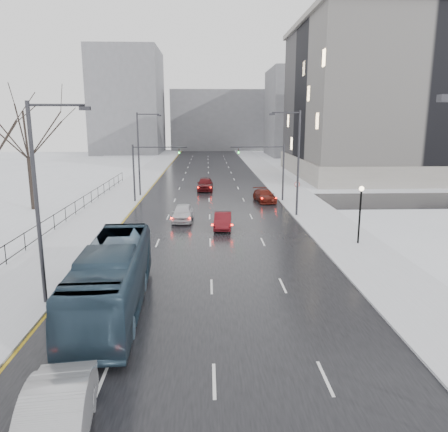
{
  "coord_description": "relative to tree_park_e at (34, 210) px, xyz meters",
  "views": [
    {
      "loc": [
        -0.18,
        -0.92,
        9.12
      ],
      "look_at": [
        0.97,
        29.13,
        2.5
      ],
      "focal_mm": 35.0,
      "sensor_mm": 36.0,
      "label": 1
    }
  ],
  "objects": [
    {
      "name": "sedan_center_far",
      "position": [
        17.7,
        12.19,
        0.9
      ],
      "size": [
        2.18,
        5.09,
        1.72
      ],
      "primitive_type": "imported",
      "rotation": [
        0.0,
        0.0,
        -0.03
      ],
      "color": "#520E11",
      "rests_on": "road"
    },
    {
      "name": "bldg_far_right",
      "position": [
        46.2,
        71.0,
        11.0
      ],
      "size": [
        24.0,
        20.0,
        22.0
      ],
      "primitive_type": "cube",
      "color": "slate",
      "rests_on": "ground"
    },
    {
      "name": "lamppost_r_mid",
      "position": [
        29.2,
        -14.0,
        2.94
      ],
      "size": [
        0.36,
        0.36,
        4.28
      ],
      "color": "black",
      "rests_on": "sidewalk_right"
    },
    {
      "name": "sidewalk_left",
      "position": [
        7.7,
        16.0,
        0.08
      ],
      "size": [
        5.0,
        150.0,
        0.16
      ],
      "primitive_type": "cube",
      "color": "silver",
      "rests_on": "ground"
    },
    {
      "name": "sidewalk_right",
      "position": [
        28.7,
        16.0,
        0.08
      ],
      "size": [
        5.0,
        150.0,
        0.16
      ],
      "primitive_type": "cube",
      "color": "silver",
      "rests_on": "ground"
    },
    {
      "name": "bldg_far_center",
      "position": [
        22.2,
        96.0,
        9.0
      ],
      "size": [
        30.0,
        18.0,
        18.0
      ],
      "primitive_type": "cube",
      "color": "slate",
      "rests_on": "ground"
    },
    {
      "name": "sedan_center_near",
      "position": [
        15.72,
        -5.66,
        0.81
      ],
      "size": [
        1.98,
        4.61,
        1.55
      ],
      "primitive_type": "imported",
      "rotation": [
        0.0,
        0.0,
        -0.03
      ],
      "color": "silver",
      "rests_on": "road"
    },
    {
      "name": "civic_building",
      "position": [
        53.2,
        28.0,
        11.21
      ],
      "size": [
        41.0,
        31.0,
        24.8
      ],
      "color": "gray",
      "rests_on": "ground"
    },
    {
      "name": "streetlight_l_far",
      "position": [
        10.03,
        8.0,
        5.62
      ],
      "size": [
        2.95,
        0.25,
        10.0
      ],
      "color": "#2D2D33",
      "rests_on": "ground"
    },
    {
      "name": "sedan_right_far",
      "position": [
        24.49,
        3.76,
        0.73
      ],
      "size": [
        2.53,
        4.98,
        1.38
      ],
      "primitive_type": "imported",
      "rotation": [
        0.0,
        0.0,
        0.13
      ],
      "color": "#5D170F",
      "rests_on": "road"
    },
    {
      "name": "mast_signal_right",
      "position": [
        25.53,
        4.0,
        4.11
      ],
      "size": [
        6.1,
        0.33,
        6.5
      ],
      "color": "#2D2D33",
      "rests_on": "ground"
    },
    {
      "name": "tree_park_e",
      "position": [
        0.0,
        0.0,
        0.0
      ],
      "size": [
        9.45,
        9.45,
        13.5
      ],
      "primitive_type": null,
      "color": "black",
      "rests_on": "ground"
    },
    {
      "name": "park_strip",
      "position": [
        -1.8,
        16.0,
        0.06
      ],
      "size": [
        14.0,
        150.0,
        0.12
      ],
      "primitive_type": "cube",
      "color": "white",
      "rests_on": "ground"
    },
    {
      "name": "sedan_left_near",
      "position": [
        13.7,
        -34.13,
        0.89
      ],
      "size": [
        2.46,
        5.37,
        1.71
      ],
      "primitive_type": "imported",
      "rotation": [
        0.0,
        0.0,
        0.13
      ],
      "color": "#97979B",
      "rests_on": "road"
    },
    {
      "name": "sedan_right_near",
      "position": [
        19.31,
        -8.58,
        0.71
      ],
      "size": [
        1.7,
        4.18,
        1.35
      ],
      "primitive_type": "imported",
      "rotation": [
        0.0,
        0.0,
        -0.07
      ],
      "color": "#580F15",
      "rests_on": "road"
    },
    {
      "name": "mast_signal_left",
      "position": [
        10.87,
        4.0,
        4.11
      ],
      "size": [
        6.1,
        0.33,
        6.5
      ],
      "color": "#2D2D33",
      "rests_on": "ground"
    },
    {
      "name": "no_uturn_sign",
      "position": [
        27.4,
        0.0,
        2.3
      ],
      "size": [
        0.6,
        0.06,
        2.7
      ],
      "color": "#2D2D33",
      "rests_on": "sidewalk_right"
    },
    {
      "name": "streetlight_l_near",
      "position": [
        10.03,
        -24.0,
        5.62
      ],
      "size": [
        2.95,
        0.25,
        10.0
      ],
      "color": "#2D2D33",
      "rests_on": "ground"
    },
    {
      "name": "cross_road",
      "position": [
        18.2,
        4.0,
        0.02
      ],
      "size": [
        130.0,
        10.0,
        0.04
      ],
      "primitive_type": "cube",
      "color": "black",
      "rests_on": "ground"
    },
    {
      "name": "iron_fence",
      "position": [
        5.2,
        -14.0,
        0.91
      ],
      "size": [
        0.06,
        70.0,
        1.3
      ],
      "color": "black",
      "rests_on": "sidewalk_left"
    },
    {
      "name": "road",
      "position": [
        18.2,
        16.0,
        0.02
      ],
      "size": [
        16.0,
        150.0,
        0.04
      ],
      "primitive_type": "cube",
      "color": "black",
      "rests_on": "ground"
    },
    {
      "name": "bldg_far_left",
      "position": [
        -3.8,
        81.0,
        14.0
      ],
      "size": [
        18.0,
        22.0,
        28.0
      ],
      "primitive_type": "cube",
      "color": "slate",
      "rests_on": "ground"
    },
    {
      "name": "streetlight_r_mid",
      "position": [
        26.37,
        -4.0,
        5.62
      ],
      "size": [
        2.95,
        0.25,
        10.0
      ],
      "color": "#2D2D33",
      "rests_on": "ground"
    },
    {
      "name": "bus",
      "position": [
        13.39,
        -24.81,
        1.67
      ],
      "size": [
        3.26,
        11.79,
        3.25
      ],
      "primitive_type": "imported",
      "rotation": [
        0.0,
        0.0,
        0.05
      ],
      "color": "#283D4E",
      "rests_on": "road"
    }
  ]
}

